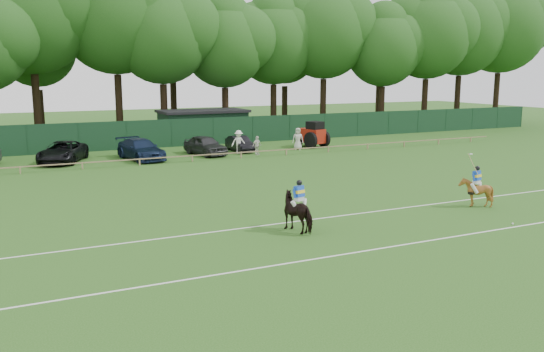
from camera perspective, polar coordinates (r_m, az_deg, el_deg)
ground at (r=27.28m, az=1.79°, el=-4.00°), size 160.00×160.00×0.00m
horse_dark at (r=24.69m, az=2.69°, el=-3.56°), size 1.41×2.14×1.66m
horse_chestnut at (r=30.81m, az=19.55°, el=-1.51°), size 1.51×1.62×1.49m
suv_black at (r=45.87m, az=-20.04°, el=2.24°), size 4.59×6.19×1.56m
sedan_navy at (r=45.65m, az=-12.87°, el=2.59°), size 3.23×5.80×1.59m
hatch_grey at (r=47.29m, az=-6.62°, el=3.04°), size 2.81×4.94×1.58m
estate_black at (r=49.28m, az=-3.20°, el=3.22°), size 1.46×3.95×1.29m
spectator_left at (r=47.77m, az=-3.32°, el=3.38°), size 1.31×0.83×1.93m
spectator_mid at (r=47.07m, az=-1.50°, el=3.05°), size 0.97×0.64×1.54m
spectator_right at (r=50.08m, az=2.58°, el=3.70°), size 1.10×0.95×1.91m
rider_dark at (r=24.52m, az=2.73°, el=-1.88°), size 0.92×0.51×1.41m
rider_chestnut at (r=30.68m, az=19.64°, el=-0.23°), size 0.97×0.51×2.05m
polo_ball at (r=27.95m, az=22.75°, el=-4.38°), size 0.09×0.09×0.09m
pitch_lines at (r=24.34m, az=5.60°, el=-5.81°), size 60.00×5.10×0.01m
pitch_rail at (r=43.66m, az=-9.16°, el=1.91°), size 62.10×0.10×0.50m
perimeter_fence at (r=52.19m, az=-12.02°, el=4.08°), size 92.08×0.08×2.50m
utility_shed at (r=56.70m, az=-6.85°, el=5.01°), size 8.40×4.40×3.04m
tree_row at (r=60.52m, az=-11.95°, el=3.73°), size 96.00×12.00×21.00m
tractor at (r=51.92m, az=4.09°, el=4.08°), size 2.49×3.14×2.32m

